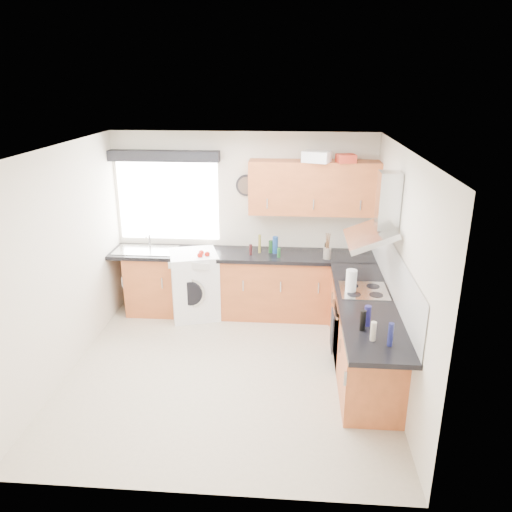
# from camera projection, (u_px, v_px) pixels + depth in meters

# --- Properties ---
(ground_plane) EXTENTS (3.60, 3.60, 0.00)m
(ground_plane) POSITION_uv_depth(u_px,v_px,m) (228.00, 371.00, 5.70)
(ground_plane) COLOR beige
(ceiling) EXTENTS (3.60, 3.60, 0.02)m
(ceiling) POSITION_uv_depth(u_px,v_px,m) (224.00, 149.00, 4.86)
(ceiling) COLOR white
(ceiling) RESTS_ON wall_back
(wall_back) EXTENTS (3.60, 0.02, 2.50)m
(wall_back) POSITION_uv_depth(u_px,v_px,m) (243.00, 223.00, 6.97)
(wall_back) COLOR silver
(wall_back) RESTS_ON ground_plane
(wall_front) EXTENTS (3.60, 0.02, 2.50)m
(wall_front) POSITION_uv_depth(u_px,v_px,m) (193.00, 358.00, 3.59)
(wall_front) COLOR silver
(wall_front) RESTS_ON ground_plane
(wall_left) EXTENTS (0.02, 3.60, 2.50)m
(wall_left) POSITION_uv_depth(u_px,v_px,m) (62.00, 264.00, 5.41)
(wall_left) COLOR silver
(wall_left) RESTS_ON ground_plane
(wall_right) EXTENTS (0.02, 3.60, 2.50)m
(wall_right) POSITION_uv_depth(u_px,v_px,m) (399.00, 274.00, 5.15)
(wall_right) COLOR silver
(wall_right) RESTS_ON ground_plane
(window) EXTENTS (1.40, 0.02, 1.10)m
(window) POSITION_uv_depth(u_px,v_px,m) (168.00, 201.00, 6.94)
(window) COLOR white
(window) RESTS_ON wall_back
(window_blind) EXTENTS (1.50, 0.18, 0.14)m
(window_blind) POSITION_uv_depth(u_px,v_px,m) (164.00, 156.00, 6.64)
(window_blind) COLOR black
(window_blind) RESTS_ON wall_back
(splashback) EXTENTS (0.01, 3.00, 0.54)m
(splashback) POSITION_uv_depth(u_px,v_px,m) (392.00, 270.00, 5.45)
(splashback) COLOR white
(splashback) RESTS_ON wall_right
(base_cab_back) EXTENTS (3.00, 0.58, 0.86)m
(base_cab_back) POSITION_uv_depth(u_px,v_px,m) (235.00, 285.00, 6.98)
(base_cab_back) COLOR #AB5329
(base_cab_back) RESTS_ON ground_plane
(base_cab_corner) EXTENTS (0.60, 0.60, 0.86)m
(base_cab_corner) POSITION_uv_depth(u_px,v_px,m) (350.00, 288.00, 6.85)
(base_cab_corner) COLOR #AB5329
(base_cab_corner) RESTS_ON ground_plane
(base_cab_right) EXTENTS (0.58, 2.10, 0.86)m
(base_cab_right) POSITION_uv_depth(u_px,v_px,m) (363.00, 336.00, 5.58)
(base_cab_right) COLOR #AB5329
(base_cab_right) RESTS_ON ground_plane
(worktop_back) EXTENTS (3.60, 0.62, 0.05)m
(worktop_back) POSITION_uv_depth(u_px,v_px,m) (241.00, 254.00, 6.81)
(worktop_back) COLOR black
(worktop_back) RESTS_ON base_cab_back
(worktop_right) EXTENTS (0.62, 2.42, 0.05)m
(worktop_right) POSITION_uv_depth(u_px,v_px,m) (367.00, 305.00, 5.29)
(worktop_right) COLOR black
(worktop_right) RESTS_ON base_cab_right
(sink) EXTENTS (0.84, 0.46, 0.10)m
(sink) POSITION_uv_depth(u_px,v_px,m) (146.00, 248.00, 6.89)
(sink) COLOR #B1B3B5
(sink) RESTS_ON worktop_back
(oven) EXTENTS (0.56, 0.58, 0.85)m
(oven) POSITION_uv_depth(u_px,v_px,m) (361.00, 330.00, 5.73)
(oven) COLOR black
(oven) RESTS_ON ground_plane
(hob_plate) EXTENTS (0.52, 0.52, 0.01)m
(hob_plate) POSITION_uv_depth(u_px,v_px,m) (364.00, 291.00, 5.56)
(hob_plate) COLOR #B1B3B5
(hob_plate) RESTS_ON worktop_right
(extractor_hood) EXTENTS (0.52, 0.78, 0.66)m
(extractor_hood) POSITION_uv_depth(u_px,v_px,m) (379.00, 217.00, 5.27)
(extractor_hood) COLOR #B1B3B5
(extractor_hood) RESTS_ON wall_right
(upper_cabinets) EXTENTS (1.70, 0.35, 0.70)m
(upper_cabinets) POSITION_uv_depth(u_px,v_px,m) (314.00, 188.00, 6.55)
(upper_cabinets) COLOR #AB5329
(upper_cabinets) RESTS_ON wall_back
(washing_machine) EXTENTS (0.78, 0.77, 0.92)m
(washing_machine) POSITION_uv_depth(u_px,v_px,m) (194.00, 284.00, 6.91)
(washing_machine) COLOR white
(washing_machine) RESTS_ON ground_plane
(wall_clock) EXTENTS (0.29, 0.04, 0.29)m
(wall_clock) POSITION_uv_depth(u_px,v_px,m) (247.00, 186.00, 6.75)
(wall_clock) COLOR black
(wall_clock) RESTS_ON wall_back
(casserole) EXTENTS (0.39, 0.34, 0.14)m
(casserole) POSITION_uv_depth(u_px,v_px,m) (317.00, 157.00, 6.31)
(casserole) COLOR white
(casserole) RESTS_ON upper_cabinets
(storage_box) EXTENTS (0.26, 0.23, 0.10)m
(storage_box) POSITION_uv_depth(u_px,v_px,m) (346.00, 158.00, 6.29)
(storage_box) COLOR red
(storage_box) RESTS_ON upper_cabinets
(utensil_pot) EXTENTS (0.11, 0.11, 0.14)m
(utensil_pot) POSITION_uv_depth(u_px,v_px,m) (327.00, 254.00, 6.55)
(utensil_pot) COLOR slate
(utensil_pot) RESTS_ON worktop_back
(kitchen_roll) EXTENTS (0.14, 0.14, 0.26)m
(kitchen_roll) POSITION_uv_depth(u_px,v_px,m) (351.00, 281.00, 5.50)
(kitchen_roll) COLOR white
(kitchen_roll) RESTS_ON worktop_right
(tomato_cluster) EXTENTS (0.20, 0.20, 0.07)m
(tomato_cluster) POSITION_uv_depth(u_px,v_px,m) (203.00, 254.00, 6.64)
(tomato_cluster) COLOR #A3140D
(tomato_cluster) RESTS_ON worktop_back
(jar_0) EXTENTS (0.07, 0.07, 0.16)m
(jar_0) POSITION_uv_depth(u_px,v_px,m) (271.00, 247.00, 6.79)
(jar_0) COLOR #133717
(jar_0) RESTS_ON worktop_back
(jar_1) EXTENTS (0.04, 0.04, 0.26)m
(jar_1) POSITION_uv_depth(u_px,v_px,m) (260.00, 244.00, 6.76)
(jar_1) COLOR olive
(jar_1) RESTS_ON worktop_back
(jar_2) EXTENTS (0.05, 0.05, 0.13)m
(jar_2) POSITION_uv_depth(u_px,v_px,m) (279.00, 253.00, 6.61)
(jar_2) COLOR #1C4F25
(jar_2) RESTS_ON worktop_back
(jar_3) EXTENTS (0.05, 0.05, 0.15)m
(jar_3) POSITION_uv_depth(u_px,v_px,m) (326.00, 248.00, 6.74)
(jar_3) COLOR black
(jar_3) RESTS_ON worktop_back
(jar_4) EXTENTS (0.07, 0.07, 0.23)m
(jar_4) POSITION_uv_depth(u_px,v_px,m) (275.00, 245.00, 6.75)
(jar_4) COLOR navy
(jar_4) RESTS_ON worktop_back
(jar_5) EXTENTS (0.04, 0.04, 0.15)m
(jar_5) POSITION_uv_depth(u_px,v_px,m) (251.00, 250.00, 6.70)
(jar_5) COLOR #381416
(jar_5) RESTS_ON worktop_back
(bottle_0) EXTENTS (0.06, 0.06, 0.20)m
(bottle_0) POSITION_uv_depth(u_px,v_px,m) (367.00, 316.00, 4.76)
(bottle_0) COLOR #1A1853
(bottle_0) RESTS_ON worktop_right
(bottle_1) EXTENTS (0.05, 0.05, 0.18)m
(bottle_1) POSITION_uv_depth(u_px,v_px,m) (373.00, 331.00, 4.49)
(bottle_1) COLOR #BEB3A2
(bottle_1) RESTS_ON worktop_right
(bottle_2) EXTENTS (0.06, 0.06, 0.20)m
(bottle_2) POSITION_uv_depth(u_px,v_px,m) (363.00, 320.00, 4.67)
(bottle_2) COLOR black
(bottle_2) RESTS_ON worktop_right
(bottle_3) EXTENTS (0.05, 0.05, 0.22)m
(bottle_3) POSITION_uv_depth(u_px,v_px,m) (391.00, 335.00, 4.40)
(bottle_3) COLOR navy
(bottle_3) RESTS_ON worktop_right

